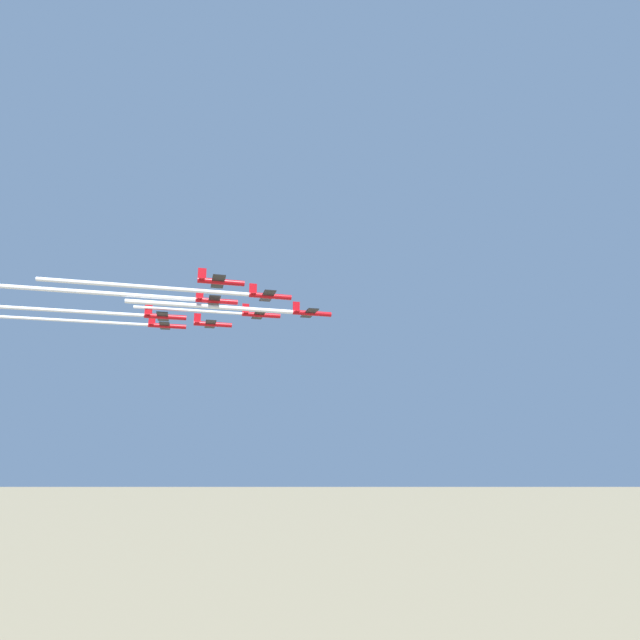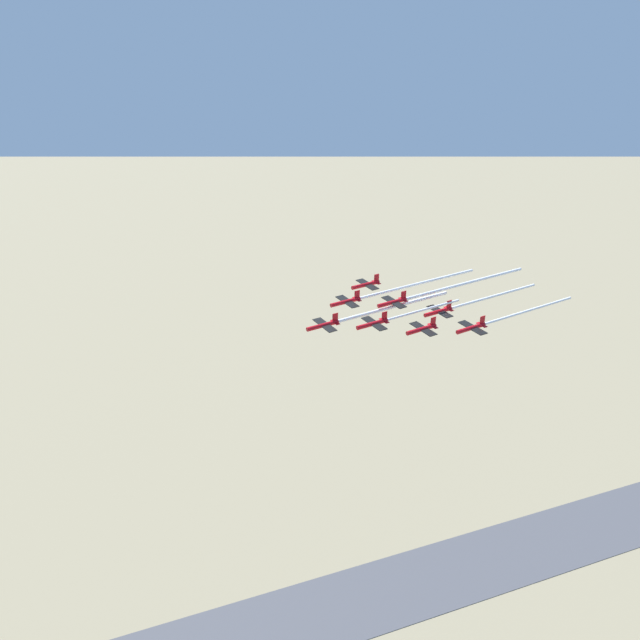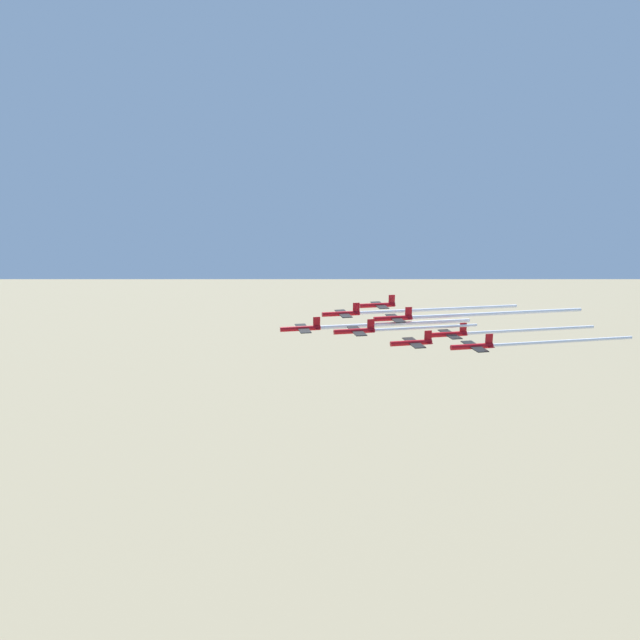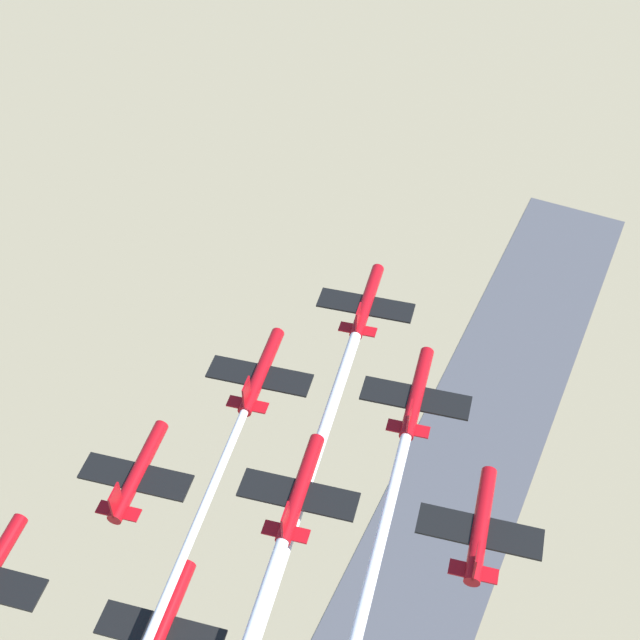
{
  "view_description": "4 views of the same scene",
  "coord_description": "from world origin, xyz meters",
  "px_view_note": "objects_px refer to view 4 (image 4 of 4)",
  "views": [
    {
      "loc": [
        -76.64,
        142.69,
        92.37
      ],
      "look_at": [
        -21.14,
        23.65,
        123.93
      ],
      "focal_mm": 28.0,
      "sensor_mm": 36.0,
      "label": 1
    },
    {
      "loc": [
        8.26,
        -138.99,
        210.13
      ],
      "look_at": [
        -19.39,
        20.99,
        129.39
      ],
      "focal_mm": 35.0,
      "sensor_mm": 36.0,
      "label": 2
    },
    {
      "loc": [
        62.2,
        -112.74,
        165.74
      ],
      "look_at": [
        -15.41,
        28.56,
        127.72
      ],
      "focal_mm": 35.0,
      "sensor_mm": 36.0,
      "label": 3
    },
    {
      "loc": [
        23.94,
        77.7,
        189.26
      ],
      "look_at": [
        -13.76,
        23.88,
        125.35
      ],
      "focal_mm": 50.0,
      "sensor_mm": 36.0,
      "label": 4
    }
  ],
  "objects_px": {
    "jet_7": "(162,628)",
    "jet_1": "(261,373)",
    "jet_0": "(366,303)",
    "jet_5": "(480,528)",
    "jet_3": "(137,474)",
    "jet_4": "(299,491)",
    "jet_2": "(416,395)"
  },
  "relations": [
    {
      "from": "jet_4",
      "to": "jet_7",
      "type": "distance_m",
      "value": 15.15
    },
    {
      "from": "jet_0",
      "to": "jet_7",
      "type": "relative_size",
      "value": 1.0
    },
    {
      "from": "jet_1",
      "to": "jet_3",
      "type": "xyz_separation_m",
      "value": [
        14.59,
        2.47,
        -1.79
      ]
    },
    {
      "from": "jet_5",
      "to": "jet_7",
      "type": "xyz_separation_m",
      "value": [
        24.25,
        -9.01,
        -3.78
      ]
    },
    {
      "from": "jet_0",
      "to": "jet_1",
      "type": "relative_size",
      "value": 1.0
    },
    {
      "from": "jet_1",
      "to": "jet_0",
      "type": "bearing_deg",
      "value": 59.53
    },
    {
      "from": "jet_5",
      "to": "jet_4",
      "type": "bearing_deg",
      "value": -180.0
    },
    {
      "from": "jet_3",
      "to": "jet_5",
      "type": "bearing_deg",
      "value": 0.0
    },
    {
      "from": "jet_3",
      "to": "jet_5",
      "type": "distance_m",
      "value": 30.2
    },
    {
      "from": "jet_2",
      "to": "jet_4",
      "type": "distance_m",
      "value": 14.8
    },
    {
      "from": "jet_2",
      "to": "jet_4",
      "type": "height_order",
      "value": "jet_2"
    },
    {
      "from": "jet_1",
      "to": "jet_2",
      "type": "bearing_deg",
      "value": -0.0
    },
    {
      "from": "jet_0",
      "to": "jet_3",
      "type": "relative_size",
      "value": 1.0
    },
    {
      "from": "jet_0",
      "to": "jet_4",
      "type": "relative_size",
      "value": 1.0
    },
    {
      "from": "jet_1",
      "to": "jet_3",
      "type": "relative_size",
      "value": 1.0
    },
    {
      "from": "jet_1",
      "to": "jet_7",
      "type": "height_order",
      "value": "jet_1"
    },
    {
      "from": "jet_4",
      "to": "jet_7",
      "type": "xyz_separation_m",
      "value": [
        14.59,
        2.47,
        -3.24
      ]
    },
    {
      "from": "jet_0",
      "to": "jet_3",
      "type": "xyz_separation_m",
      "value": [
        29.18,
        4.95,
        -1.25
      ]
    },
    {
      "from": "jet_7",
      "to": "jet_3",
      "type": "bearing_deg",
      "value": 120.47
    },
    {
      "from": "jet_2",
      "to": "jet_5",
      "type": "relative_size",
      "value": 1.0
    },
    {
      "from": "jet_4",
      "to": "jet_1",
      "type": "bearing_deg",
      "value": 120.47
    },
    {
      "from": "jet_0",
      "to": "jet_4",
      "type": "distance_m",
      "value": 25.56
    },
    {
      "from": "jet_3",
      "to": "jet_4",
      "type": "xyz_separation_m",
      "value": [
        -9.66,
        11.48,
        2.86
      ]
    },
    {
      "from": "jet_0",
      "to": "jet_7",
      "type": "bearing_deg",
      "value": -101.09
    },
    {
      "from": "jet_1",
      "to": "jet_5",
      "type": "relative_size",
      "value": 1.0
    },
    {
      "from": "jet_0",
      "to": "jet_3",
      "type": "distance_m",
      "value": 29.62
    },
    {
      "from": "jet_1",
      "to": "jet_5",
      "type": "bearing_deg",
      "value": -29.54
    },
    {
      "from": "jet_3",
      "to": "jet_7",
      "type": "bearing_deg",
      "value": -59.53
    },
    {
      "from": "jet_4",
      "to": "jet_7",
      "type": "height_order",
      "value": "jet_4"
    },
    {
      "from": "jet_1",
      "to": "jet_3",
      "type": "distance_m",
      "value": 14.91
    },
    {
      "from": "jet_7",
      "to": "jet_1",
      "type": "bearing_deg",
      "value": 90.0
    },
    {
      "from": "jet_5",
      "to": "jet_1",
      "type": "bearing_deg",
      "value": 150.46
    }
  ]
}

